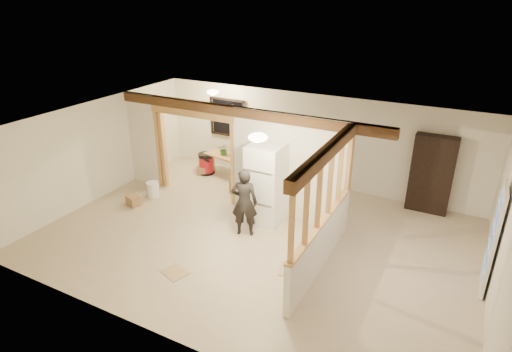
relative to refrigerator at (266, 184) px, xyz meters
The scene contains 30 objects.
floor 1.22m from the refrigerator, 79.26° to the right, with size 9.00×6.50×0.01m, color #BFAA8E.
ceiling 1.75m from the refrigerator, 79.26° to the right, with size 9.00×6.50×0.01m, color white.
wall_back 2.51m from the refrigerator, 86.65° to the left, with size 9.00×0.01×2.50m, color silver.
wall_front 4.03m from the refrigerator, 87.93° to the right, with size 9.00×0.01×2.50m, color silver.
wall_left 4.43m from the refrigerator, behind, with size 0.01×6.50×2.50m, color silver.
wall_right 4.72m from the refrigerator, ahead, with size 0.01×6.50×2.50m, color silver.
partition_left_stub 3.94m from the refrigerator, behind, with size 0.90×0.12×2.50m, color silver.
partition_center 0.64m from the refrigerator, 51.48° to the left, with size 2.80×0.12×2.50m, color silver.
doorway_frame 2.30m from the refrigerator, 169.11° to the left, with size 2.46×0.14×2.20m, color tan.
header_beam_back 1.73m from the refrigerator, 153.09° to the left, with size 7.00×0.18×0.22m, color #54351C.
header_beam_right 2.55m from the refrigerator, 33.75° to the right, with size 0.18×3.30×0.22m, color #54351C.
pony_wall 2.14m from the refrigerator, 33.75° to the right, with size 0.12×3.20×1.00m, color silver.
stud_partition 2.22m from the refrigerator, 33.75° to the right, with size 0.14×3.20×1.32m, color tan.
window_back 3.49m from the refrigerator, 135.60° to the left, with size 1.12×0.10×1.10m, color black.
french_door 4.58m from the refrigerator, ahead, with size 0.12×0.86×2.00m, color white.
ceiling_dome_main 2.05m from the refrigerator, 70.62° to the right, with size 0.36×0.36×0.16m, color #FFEABF.
ceiling_dome_util 3.21m from the refrigerator, 146.92° to the left, with size 0.32×0.32×0.14m, color #FFEABF.
hanging_bulb 2.38m from the refrigerator, 155.79° to the left, with size 0.07×0.07×0.07m, color #FFD88C.
refrigerator is the anchor object (origin of this frame).
woman 0.78m from the refrigerator, 100.95° to the right, with size 0.57×0.37×1.55m, color black.
work_table 2.94m from the refrigerator, 141.90° to the left, with size 1.04×0.52×0.66m, color tan.
potted_plant 2.82m from the refrigerator, 141.56° to the left, with size 0.30×0.26×0.33m, color #2A5623.
shop_vac 3.31m from the refrigerator, 148.80° to the left, with size 0.48×0.48×0.63m, color maroon.
bookshelf 3.95m from the refrigerator, 34.85° to the left, with size 0.95×0.32×1.91m, color black.
bucket 3.25m from the refrigerator, behind, with size 0.32×0.32×0.40m, color white.
box_util_a 1.92m from the refrigerator, 142.39° to the left, with size 0.38×0.33×0.33m, color #99724A.
box_util_b 3.36m from the refrigerator, 151.27° to the left, with size 0.26×0.26×0.24m, color #99724A.
box_front 3.47m from the refrigerator, 165.04° to the right, with size 0.32×0.26×0.26m, color #99724A.
floor_panel_near 2.20m from the refrigerator, 49.05° to the right, with size 0.47×0.47×0.02m, color tan.
floor_panel_far 2.85m from the refrigerator, 103.51° to the right, with size 0.48×0.39×0.02m, color tan.
Camera 1 is at (3.73, -7.10, 4.96)m, focal length 30.00 mm.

